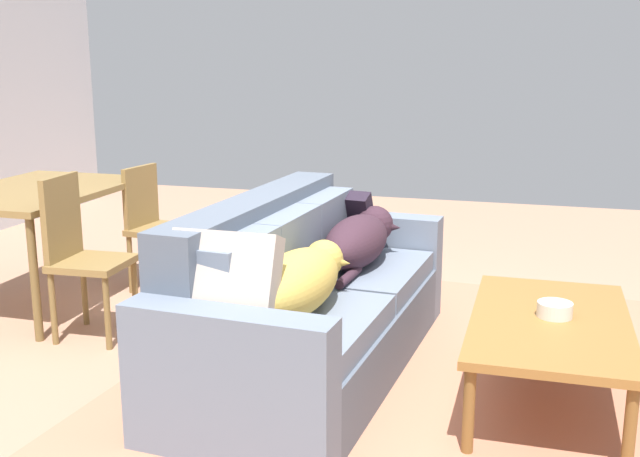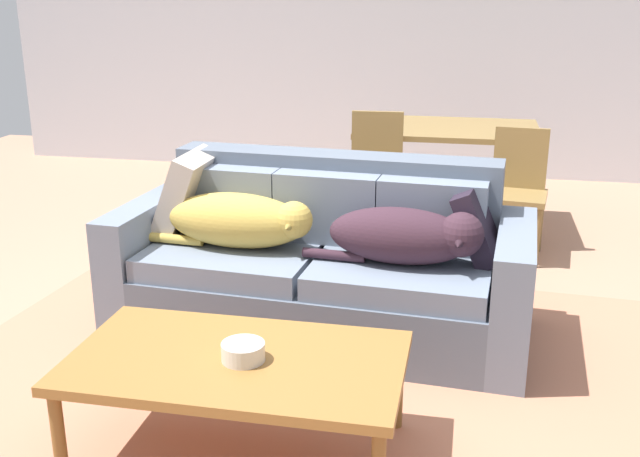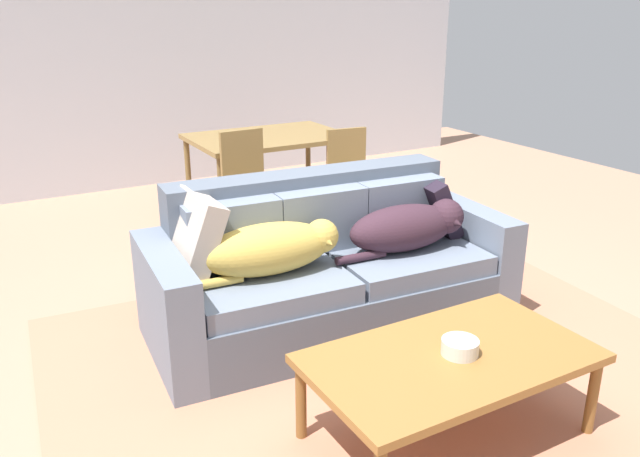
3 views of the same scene
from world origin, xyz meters
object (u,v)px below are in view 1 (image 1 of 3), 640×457
dining_chair_near_right (155,221)px  throw_pillow_by_left_arm (223,288)px  dog_on_right_cushion (360,239)px  dining_chair_near_left (80,250)px  dog_on_left_cushion (299,281)px  couch (304,305)px  bowl_on_coffee_table (555,310)px  dining_table (36,199)px  coffee_table (550,327)px  throw_pillow_by_right_arm (343,220)px

dining_chair_near_right → throw_pillow_by_left_arm: bearing=-137.4°
dog_on_right_cushion → dining_chair_near_left: size_ratio=0.93×
dog_on_left_cushion → throw_pillow_by_left_arm: size_ratio=1.99×
couch → bowl_on_coffee_table: couch is taller
dining_chair_near_left → dining_chair_near_right: (0.97, 0.04, -0.04)m
dog_on_left_cushion → dining_chair_near_left: dining_chair_near_left is taller
dining_chair_near_left → dining_table: bearing=50.3°
throw_pillow_by_left_arm → bowl_on_coffee_table: throw_pillow_by_left_arm is taller
dog_on_left_cushion → coffee_table: dog_on_left_cushion is taller
bowl_on_coffee_table → dining_chair_near_left: dining_chair_near_left is taller
throw_pillow_by_left_arm → dining_chair_near_left: dining_chair_near_left is taller
throw_pillow_by_left_arm → dining_chair_near_left: 1.57m
dog_on_left_cushion → dining_table: (0.98, 2.12, 0.10)m
coffee_table → dining_chair_near_right: 2.90m
couch → throw_pillow_by_right_arm: size_ratio=5.82×
dining_table → dining_chair_near_left: dining_chair_near_left is taller
dog_on_left_cushion → coffee_table: size_ratio=0.73×
throw_pillow_by_right_arm → coffee_table: 1.54m
throw_pillow_by_left_arm → dining_chair_near_left: bearing=55.2°
dog_on_right_cushion → dining_chair_near_left: bearing=107.2°
couch → dog_on_right_cushion: size_ratio=2.50×
dog_on_left_cushion → dining_chair_near_left: (0.51, 1.50, -0.09)m
couch → dining_chair_near_right: bearing=57.2°
bowl_on_coffee_table → dining_chair_near_left: bearing=86.8°
coffee_table → dining_table: bearing=78.7°
throw_pillow_by_right_arm → dining_chair_near_left: dining_chair_near_left is taller
throw_pillow_by_right_arm → dog_on_left_cushion: bearing=-175.2°
dog_on_left_cushion → throw_pillow_by_right_arm: (1.21, 0.10, 0.03)m
dog_on_left_cushion → dining_table: 2.33m
couch → throw_pillow_by_right_arm: 0.85m
dog_on_left_cushion → couch: bearing=18.7°
couch → dining_chair_near_right: couch is taller
dog_on_right_cushion → throw_pillow_by_left_arm: size_ratio=1.90×
dining_chair_near_left → dining_chair_near_right: dining_chair_near_left is taller
couch → dog_on_left_cushion: bearing=-161.3°
dining_chair_near_left → dog_on_right_cushion: bearing=-79.6°
dog_on_right_cushion → throw_pillow_by_left_arm: 1.30m
dining_table → coffee_table: bearing=-101.3°
dog_on_left_cushion → dining_chair_near_right: 2.13m
throw_pillow_by_right_arm → dining_chair_near_right: dining_chair_near_right is taller
dog_on_left_cushion → bowl_on_coffee_table: size_ratio=5.68×
dog_on_right_cushion → throw_pillow_by_left_arm: (-1.26, 0.30, 0.07)m
couch → bowl_on_coffee_table: bearing=-88.4°
couch → dog_on_right_cushion: 0.57m
dog_on_right_cushion → coffee_table: 1.20m
dining_table → throw_pillow_by_right_arm: bearing=-83.3°
dining_chair_near_right → couch: bearing=-119.5°
dining_chair_near_right → throw_pillow_by_right_arm: bearing=-93.2°
throw_pillow_by_left_arm → dog_on_right_cushion: bearing=-13.2°
couch → dining_chair_near_left: 1.40m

